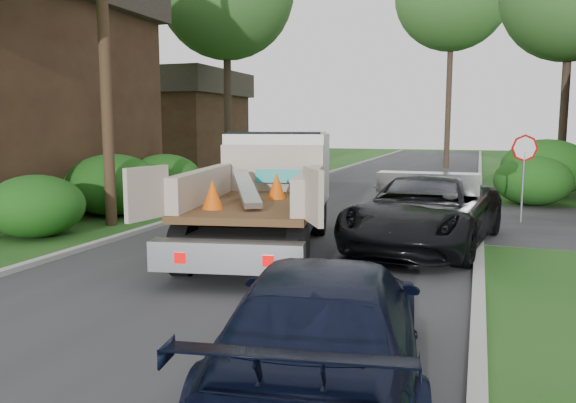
% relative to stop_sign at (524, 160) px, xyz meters
% --- Properties ---
extents(ground, '(120.00, 120.00, 0.00)m').
position_rel_stop_sign_xyz_m(ground, '(-5.20, -9.00, -1.78)').
color(ground, '#194C15').
rests_on(ground, ground).
extents(road, '(8.00, 90.00, 0.02)m').
position_rel_stop_sign_xyz_m(road, '(-5.20, 1.00, -1.77)').
color(road, '#28282B').
rests_on(road, ground).
extents(curb_left, '(0.20, 90.00, 0.12)m').
position_rel_stop_sign_xyz_m(curb_left, '(-9.30, 1.00, -1.72)').
color(curb_left, '#9E9E99').
rests_on(curb_left, ground).
extents(curb_right, '(0.20, 90.00, 0.12)m').
position_rel_stop_sign_xyz_m(curb_right, '(-1.10, 1.00, -1.72)').
color(curb_right, '#9E9E99').
rests_on(curb_right, ground).
extents(stop_sign, '(0.71, 0.32, 2.48)m').
position_rel_stop_sign_xyz_m(stop_sign, '(0.00, 0.00, 0.00)').
color(stop_sign, slate).
rests_on(stop_sign, ground).
extents(utility_pole, '(2.42, 1.25, 10.00)m').
position_rel_stop_sign_xyz_m(utility_pole, '(-10.68, -4.02, 3.40)').
color(utility_pole, '#382619').
rests_on(utility_pole, ground).
extents(house_left_far, '(7.56, 7.56, 6.00)m').
position_rel_stop_sign_xyz_m(house_left_far, '(-18.70, 13.00, 1.27)').
color(house_left_far, '#351F16').
rests_on(house_left_far, ground).
extents(hedge_left_a, '(2.34, 2.34, 1.53)m').
position_rel_stop_sign_xyz_m(hedge_left_a, '(-11.40, -6.00, -1.01)').
color(hedge_left_a, '#11420F').
rests_on(hedge_left_a, ground).
extents(hedge_left_b, '(2.86, 2.86, 1.87)m').
position_rel_stop_sign_xyz_m(hedge_left_b, '(-11.70, -2.50, -0.84)').
color(hedge_left_b, '#11420F').
rests_on(hedge_left_b, ground).
extents(hedge_left_c, '(2.60, 2.60, 1.70)m').
position_rel_stop_sign_xyz_m(hedge_left_c, '(-12.00, 1.00, -0.93)').
color(hedge_left_c, '#11420F').
rests_on(hedge_left_c, ground).
extents(hedge_right_a, '(2.60, 2.60, 1.70)m').
position_rel_stop_sign_xyz_m(hedge_right_a, '(0.60, 4.00, -0.93)').
color(hedge_right_a, '#11420F').
rests_on(hedge_right_a, ground).
extents(hedge_right_b, '(3.38, 3.38, 2.21)m').
position_rel_stop_sign_xyz_m(hedge_right_b, '(1.30, 7.00, -0.67)').
color(hedge_right_b, '#11420F').
rests_on(hedge_right_b, ground).
extents(flatbed_truck, '(4.02, 7.16, 2.57)m').
position_rel_stop_sign_xyz_m(flatbed_truck, '(-5.77, -4.64, -0.38)').
color(flatbed_truck, black).
rests_on(flatbed_truck, ground).
extents(black_pickup, '(3.51, 6.12, 1.61)m').
position_rel_stop_sign_xyz_m(black_pickup, '(-2.27, -4.03, -0.97)').
color(black_pickup, black).
rests_on(black_pickup, ground).
extents(navy_suv, '(2.63, 4.98, 1.37)m').
position_rel_stop_sign_xyz_m(navy_suv, '(-2.60, -11.50, -1.09)').
color(navy_suv, black).
rests_on(navy_suv, ground).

